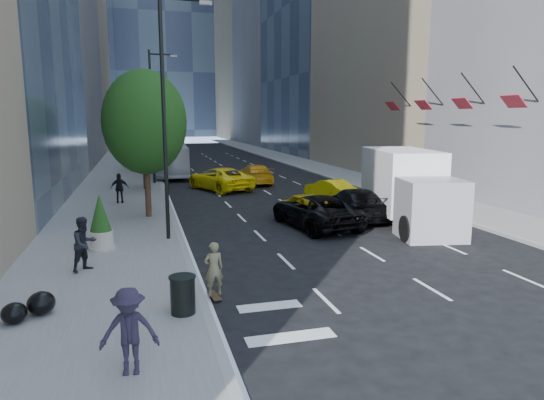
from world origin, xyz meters
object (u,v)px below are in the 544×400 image
object	(u,v)px
skateboarder	(214,272)
planter_shrub	(100,223)
black_sedan_lincoln	(315,211)
box_truck	(408,188)
black_sedan_mercedes	(355,204)
trash_can	(183,295)
city_bus	(171,158)

from	to	relation	value
skateboarder	planter_shrub	bearing A→B (deg)	-68.13
black_sedan_lincoln	box_truck	bearing A→B (deg)	163.21
black_sedan_mercedes	trash_can	xyz separation A→B (m)	(-9.78, -10.45, -0.16)
skateboarder	box_truck	size ratio (longest dim) A/B	0.20
skateboarder	box_truck	xyz separation A→B (m)	(10.66, 7.34, 1.04)
black_sedan_mercedes	planter_shrub	bearing A→B (deg)	22.71
black_sedan_lincoln	box_truck	xyz separation A→B (m)	(4.56, -0.66, 1.05)
planter_shrub	black_sedan_mercedes	bearing A→B (deg)	14.87
trash_can	box_truck	bearing A→B (deg)	36.17
black_sedan_lincoln	planter_shrub	world-z (taller)	planter_shrub
city_bus	planter_shrub	size ratio (longest dim) A/B	5.15
skateboarder	planter_shrub	world-z (taller)	planter_shrub
black_sedan_mercedes	black_sedan_lincoln	bearing A→B (deg)	33.09
box_truck	city_bus	bearing A→B (deg)	122.97
black_sedan_lincoln	trash_can	bearing A→B (deg)	43.80
black_sedan_lincoln	city_bus	distance (m)	23.72
black_sedan_mercedes	city_bus	size ratio (longest dim) A/B	0.49
black_sedan_lincoln	city_bus	bearing A→B (deg)	-85.59
skateboarder	city_bus	distance (m)	31.12
city_bus	trash_can	distance (m)	32.35
black_sedan_lincoln	planter_shrub	xyz separation A→B (m)	(-9.61, -2.00, 0.40)
skateboarder	black_sedan_lincoln	size ratio (longest dim) A/B	0.28
black_sedan_mercedes	planter_shrub	world-z (taller)	planter_shrub
planter_shrub	trash_can	bearing A→B (deg)	-70.74
black_sedan_mercedes	skateboarder	bearing A→B (deg)	54.38
city_bus	box_truck	world-z (taller)	box_truck
box_truck	planter_shrub	bearing A→B (deg)	-164.18
skateboarder	trash_can	xyz separation A→B (m)	(-1.00, -1.19, -0.16)
city_bus	trash_can	size ratio (longest dim) A/B	11.54
skateboarder	black_sedan_mercedes	size ratio (longest dim) A/B	0.29
black_sedan_mercedes	box_truck	size ratio (longest dim) A/B	0.69
skateboarder	black_sedan_mercedes	bearing A→B (deg)	-141.93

